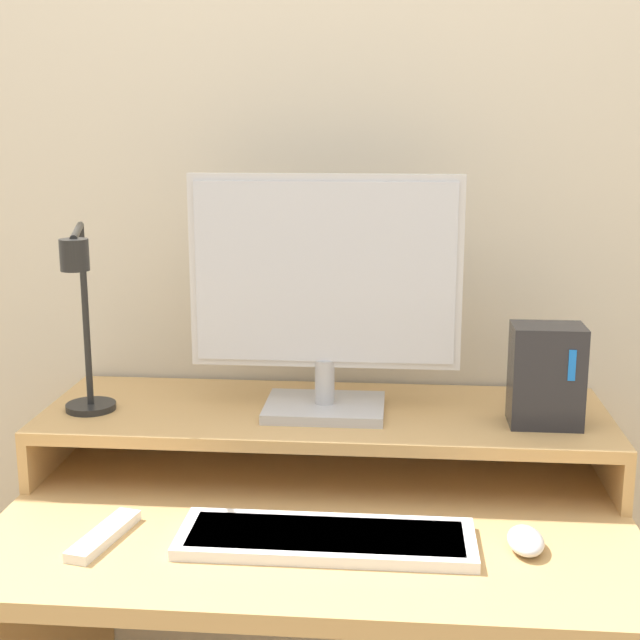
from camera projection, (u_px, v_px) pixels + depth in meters
wall_back at (334, 192)px, 1.78m from camera, size 6.00×0.05×2.50m
desk at (317, 629)px, 1.56m from camera, size 1.04×0.70×0.75m
monitor_shelf at (325, 418)px, 1.66m from camera, size 1.04×0.36×0.11m
monitor at (328, 290)px, 1.59m from camera, size 0.49×0.17×0.43m
desk_lamp at (83, 322)px, 1.53m from camera, size 0.13×0.26×0.35m
router_dock at (546, 375)px, 1.55m from camera, size 0.12×0.09×0.18m
keyboard at (326, 538)px, 1.37m from camera, size 0.46×0.15×0.02m
mouse at (526, 541)px, 1.35m from camera, size 0.05×0.09×0.03m
remote_control at (104, 535)px, 1.38m from camera, size 0.07×0.17×0.02m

